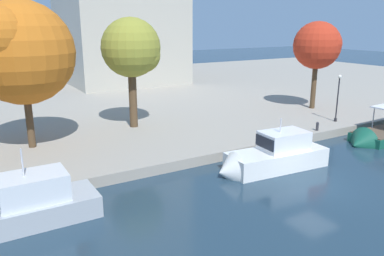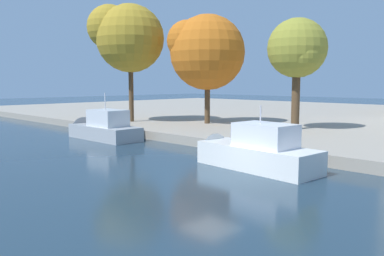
% 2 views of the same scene
% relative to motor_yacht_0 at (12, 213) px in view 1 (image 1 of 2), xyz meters
% --- Properties ---
extents(ground_plane, '(220.00, 220.00, 0.00)m').
position_rel_motor_yacht_0_xyz_m(ground_plane, '(16.39, -4.17, -0.71)').
color(ground_plane, '#1E3342').
extents(dock_promenade, '(120.00, 55.00, 0.72)m').
position_rel_motor_yacht_0_xyz_m(dock_promenade, '(16.39, 29.89, -0.35)').
color(dock_promenade, gray).
rests_on(dock_promenade, ground_plane).
extents(motor_yacht_0, '(8.13, 2.74, 4.80)m').
position_rel_motor_yacht_0_xyz_m(motor_yacht_0, '(0.00, 0.00, 0.00)').
color(motor_yacht_0, '#9EA3A8').
rests_on(motor_yacht_0, ground_plane).
extents(motor_yacht_1, '(8.20, 3.08, 4.27)m').
position_rel_motor_yacht_0_xyz_m(motor_yacht_1, '(16.04, -0.57, 0.03)').
color(motor_yacht_1, silver).
rests_on(motor_yacht_1, ground_plane).
extents(mooring_bollard_0, '(0.25, 0.25, 0.77)m').
position_rel_motor_yacht_0_xyz_m(mooring_bollard_0, '(24.41, 2.95, 0.42)').
color(mooring_bollard_0, '#2D2D33').
rests_on(mooring_bollard_0, dock_promenade).
extents(lamp_post, '(0.32, 0.32, 4.38)m').
position_rel_motor_yacht_0_xyz_m(lamp_post, '(28.41, 4.35, 2.35)').
color(lamp_post, black).
rests_on(lamp_post, dock_promenade).
extents(tree_1, '(5.04, 5.04, 9.45)m').
position_rel_motor_yacht_0_xyz_m(tree_1, '(11.49, 12.25, 6.72)').
color(tree_1, '#4C3823').
rests_on(tree_1, dock_promenade).
extents(tree_2, '(7.30, 7.30, 10.57)m').
position_rel_motor_yacht_0_xyz_m(tree_2, '(2.57, 10.34, 6.99)').
color(tree_2, '#4C3823').
rests_on(tree_2, dock_promenade).
extents(tree_3, '(4.92, 4.92, 9.15)m').
position_rel_motor_yacht_0_xyz_m(tree_3, '(31.07, 9.44, 6.75)').
color(tree_3, '#4C3823').
rests_on(tree_3, dock_promenade).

